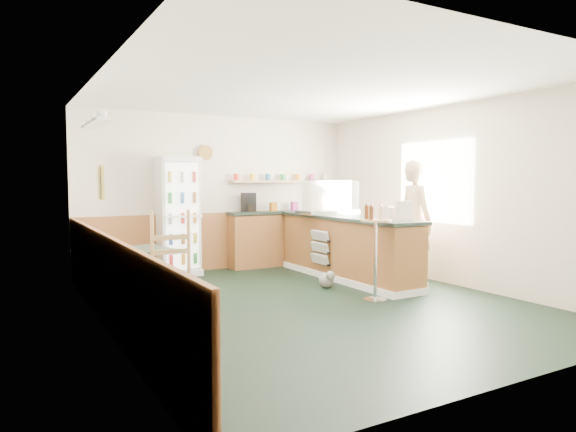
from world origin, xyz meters
TOP-DOWN VIEW (x-y plane):
  - ground at (0.00, 0.00)m, footprint 6.00×6.00m
  - room_envelope at (-0.23, 0.73)m, footprint 5.04×6.02m
  - service_counter at (1.35, 1.07)m, footprint 0.68×3.01m
  - back_counter at (1.19, 2.80)m, footprint 2.24×0.42m
  - drinks_fridge at (-0.86, 2.74)m, footprint 0.65×0.54m
  - display_case at (1.35, 1.62)m, footprint 0.96×0.50m
  - cash_register at (1.35, -0.07)m, footprint 0.36×0.37m
  - shopkeeper at (2.05, 0.25)m, footprint 0.56×0.70m
  - condiment_stand at (0.80, -0.31)m, footprint 0.40×0.40m
  - newspaper_rack at (0.99, 1.30)m, footprint 0.09×0.46m
  - cafe_table at (-2.05, 0.52)m, footprint 0.82×0.82m
  - cafe_chair at (-1.84, -0.16)m, footprint 0.49×0.49m
  - dog_doorstop at (0.69, 0.65)m, footprint 0.22×0.28m

SIDE VIEW (x-z plane):
  - ground at x=0.00m, z-range 0.00..0.00m
  - dog_doorstop at x=0.69m, z-range -0.01..0.26m
  - service_counter at x=1.35m, z-range -0.04..0.97m
  - newspaper_rack at x=0.99m, z-range 0.23..0.77m
  - cafe_table at x=-2.05m, z-range 0.16..0.93m
  - back_counter at x=1.19m, z-range -0.30..1.39m
  - cafe_chair at x=-1.84m, z-range 0.03..1.28m
  - condiment_stand at x=0.80m, z-range 0.18..1.43m
  - shopkeeper at x=2.05m, z-range 0.00..1.88m
  - drinks_fridge at x=-0.86m, z-range 0.00..1.96m
  - cash_register at x=1.35m, z-range 1.01..1.20m
  - display_case at x=1.35m, z-range 1.01..1.56m
  - room_envelope at x=-0.23m, z-range 0.16..2.88m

